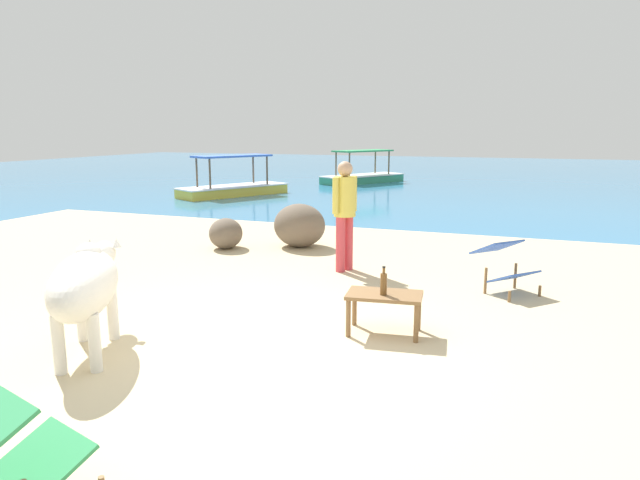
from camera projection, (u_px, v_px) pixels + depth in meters
The scene contains 12 objects.
sand_beach at pixel (250, 356), 5.29m from camera, with size 18.00×14.00×0.04m, color #CCB78E.
water_surface at pixel (475, 177), 25.51m from camera, with size 60.00×36.00×0.03m, color teal.
cow at pixel (86, 284), 5.19m from camera, with size 1.21×1.74×1.02m.
low_bench_table at pixel (384, 300), 5.75m from camera, with size 0.81×0.53×0.43m.
bottle at pixel (384, 283), 5.67m from camera, with size 0.07×0.07×0.30m.
deck_chair_near at pixel (9, 450), 3.01m from camera, with size 0.74×0.89×0.68m.
deck_chair_far at pixel (505, 263), 7.23m from camera, with size 0.92×0.91×0.68m.
person_standing at pixel (345, 208), 8.23m from camera, with size 0.32×0.48×1.62m.
shore_rock_large at pixel (299, 225), 10.05m from camera, with size 0.97×0.87×0.77m, color #6B5B4C.
shore_rock_medium at pixel (226, 233), 9.93m from camera, with size 0.69×0.59×0.54m, color #6B5B4C.
boat_yellow at pixel (233, 187), 18.11m from camera, with size 2.70×3.79×1.29m.
boat_green at pixel (363, 176), 22.40m from camera, with size 2.83×3.76×1.29m.
Camera 1 is at (2.35, -4.43, 2.11)m, focal length 31.63 mm.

